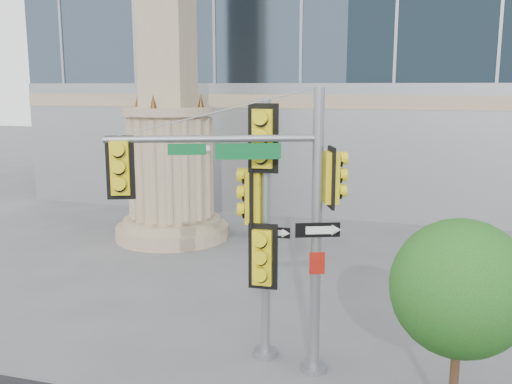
# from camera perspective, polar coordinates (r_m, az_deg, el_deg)

# --- Properties ---
(ground) EXTENTS (120.00, 120.00, 0.00)m
(ground) POSITION_cam_1_polar(r_m,az_deg,el_deg) (12.89, -0.42, -16.65)
(ground) COLOR #545456
(ground) RESTS_ON ground
(monument) EXTENTS (4.40, 4.40, 16.60)m
(monument) POSITION_cam_1_polar(r_m,az_deg,el_deg) (22.04, -8.73, 9.49)
(monument) COLOR tan
(monument) RESTS_ON ground
(main_signal_pole) EXTENTS (4.34, 2.01, 5.88)m
(main_signal_pole) POSITION_cam_1_polar(r_m,az_deg,el_deg) (11.24, 0.80, -1.01)
(main_signal_pole) COLOR slate
(main_signal_pole) RESTS_ON ground
(secondary_signal_pole) EXTENTS (0.98, 0.73, 5.64)m
(secondary_signal_pole) POSITION_cam_1_polar(r_m,az_deg,el_deg) (11.93, 0.56, -1.94)
(secondary_signal_pole) COLOR slate
(secondary_signal_pole) RESTS_ON ground
(street_tree) EXTENTS (2.40, 2.35, 3.74)m
(street_tree) POSITION_cam_1_polar(r_m,az_deg,el_deg) (10.31, 19.97, -9.56)
(street_tree) COLOR tan
(street_tree) RESTS_ON ground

